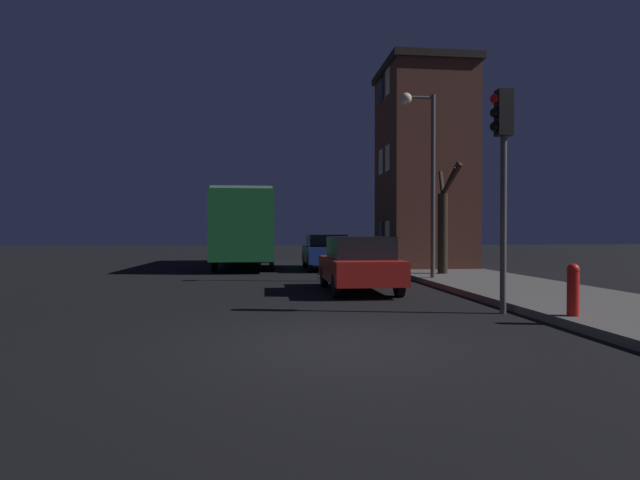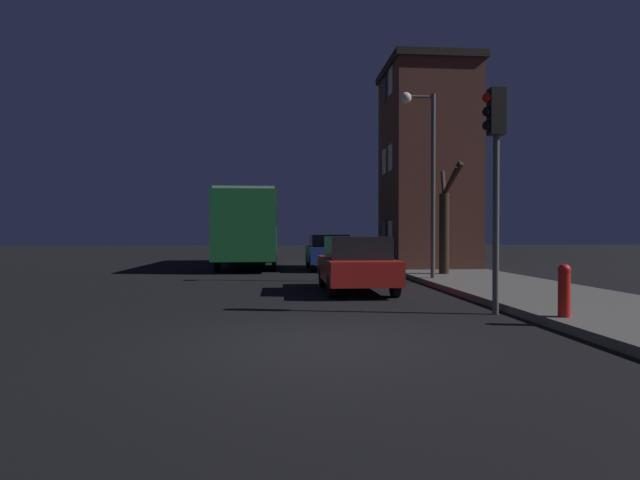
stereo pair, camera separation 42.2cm
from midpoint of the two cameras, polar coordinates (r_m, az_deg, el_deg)
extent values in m
plane|color=black|center=(7.31, 1.41, -11.70)|extent=(120.00, 120.00, 0.00)
cube|color=brown|center=(22.40, 12.71, 7.86)|extent=(3.51, 3.99, 8.41)
cube|color=black|center=(23.34, 12.74, 18.53)|extent=(3.75, 4.23, 0.30)
cube|color=beige|center=(21.16, 8.60, 0.68)|extent=(0.03, 0.70, 1.10)
cube|color=black|center=(22.36, 7.87, 0.68)|extent=(0.03, 0.70, 1.10)
cube|color=beige|center=(21.40, 8.62, 9.29)|extent=(0.03, 0.70, 1.10)
cube|color=beige|center=(22.58, 7.89, 8.84)|extent=(0.03, 0.70, 1.10)
cube|color=beige|center=(22.10, 8.63, 17.53)|extent=(0.03, 0.70, 1.10)
cube|color=black|center=(23.25, 7.90, 16.68)|extent=(0.03, 0.70, 1.10)
cylinder|color=#4C4C4C|center=(16.48, 13.51, 6.01)|extent=(0.14, 0.14, 5.88)
cylinder|color=#4C4C4C|center=(16.85, 12.04, 15.72)|extent=(0.90, 0.09, 0.09)
sphere|color=#F4EAC6|center=(16.71, 10.50, 15.67)|extent=(0.37, 0.37, 0.37)
cylinder|color=#4C4C4C|center=(10.34, 20.57, 1.63)|extent=(0.12, 0.12, 3.48)
cube|color=black|center=(10.60, 20.62, 13.55)|extent=(0.30, 0.24, 0.90)
sphere|color=red|center=(10.59, 19.72, 15.07)|extent=(0.20, 0.20, 0.20)
sphere|color=black|center=(10.53, 19.71, 13.65)|extent=(0.20, 0.20, 0.20)
sphere|color=black|center=(10.47, 19.71, 12.21)|extent=(0.20, 0.20, 0.20)
cylinder|color=#2D2319|center=(18.22, 14.64, 0.71)|extent=(0.34, 0.34, 2.84)
cylinder|color=#2D2319|center=(18.14, 15.51, 6.89)|extent=(0.56, 0.69, 1.13)
cylinder|color=#2D2319|center=(18.06, 15.36, 6.55)|extent=(0.39, 0.75, 0.91)
cylinder|color=#2D2319|center=(17.87, 15.59, 6.75)|extent=(0.42, 1.17, 1.04)
cylinder|color=#2D2319|center=(18.93, 14.54, 6.39)|extent=(0.51, 1.31, 1.02)
cube|color=#1E6B33|center=(24.14, -7.50, 1.50)|extent=(2.52, 9.81, 2.82)
cube|color=black|center=(24.15, -7.50, 2.70)|extent=(2.54, 9.03, 1.02)
cube|color=#B2B2B2|center=(24.20, -7.51, 4.98)|extent=(2.40, 9.32, 0.12)
cylinder|color=black|center=(27.32, -4.73, -1.55)|extent=(0.18, 0.96, 0.96)
cylinder|color=black|center=(27.42, -9.63, -1.55)|extent=(0.18, 0.96, 0.96)
cylinder|color=black|center=(20.95, -4.70, -2.25)|extent=(0.18, 0.96, 0.96)
cylinder|color=black|center=(21.07, -11.09, -2.24)|extent=(0.18, 0.96, 0.96)
cube|color=#B21E19|center=(13.57, 4.97, -3.36)|extent=(1.76, 3.90, 0.61)
cube|color=black|center=(13.35, 5.12, -0.86)|extent=(1.55, 2.03, 0.59)
cylinder|color=black|center=(14.98, 7.13, -4.13)|extent=(0.18, 0.60, 0.60)
cylinder|color=black|center=(14.74, 1.10, -4.21)|extent=(0.18, 0.60, 0.60)
cylinder|color=black|center=(12.53, 9.53, -5.10)|extent=(0.18, 0.60, 0.60)
cylinder|color=black|center=(12.23, 2.33, -5.23)|extent=(0.18, 0.60, 0.60)
cube|color=navy|center=(21.57, 1.51, -1.63)|extent=(1.77, 3.85, 0.68)
cube|color=black|center=(21.37, 1.57, -0.07)|extent=(1.56, 2.00, 0.51)
cylinder|color=black|center=(22.93, 3.15, -2.34)|extent=(0.18, 0.68, 0.68)
cylinder|color=black|center=(22.76, -0.82, -2.36)|extent=(0.18, 0.68, 0.68)
cylinder|color=black|center=(20.46, 4.12, -2.71)|extent=(0.18, 0.68, 0.68)
cylinder|color=black|center=(20.27, -0.33, -2.74)|extent=(0.18, 0.68, 0.68)
cylinder|color=red|center=(9.60, 27.27, -5.60)|extent=(0.20, 0.20, 0.75)
sphere|color=red|center=(9.57, 27.28, -3.07)|extent=(0.21, 0.21, 0.21)
camera|label=1|loc=(0.21, -89.28, 0.01)|focal=28.00mm
camera|label=2|loc=(0.21, 90.72, -0.01)|focal=28.00mm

